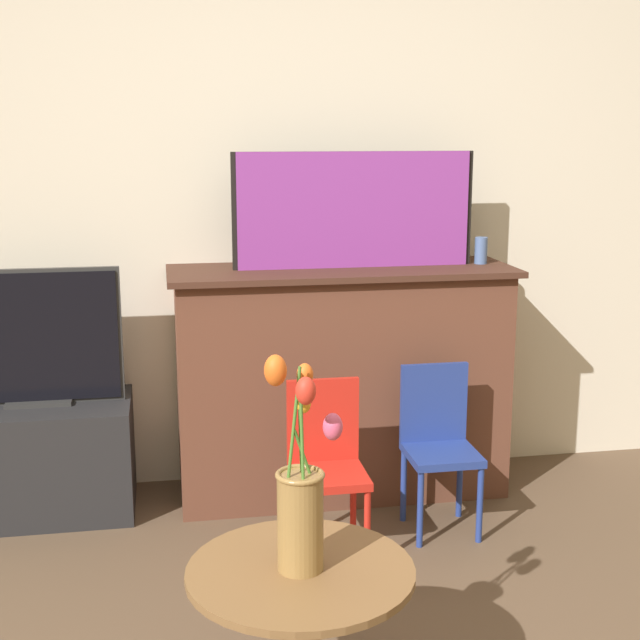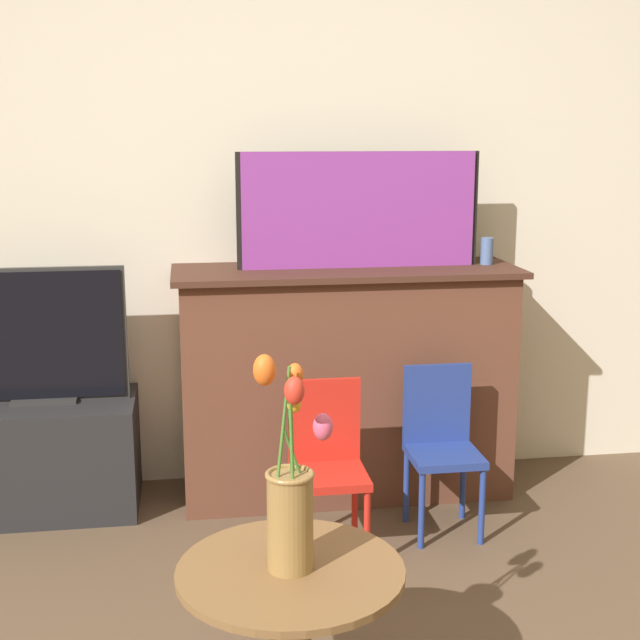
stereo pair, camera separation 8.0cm
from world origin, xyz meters
TOP-DOWN VIEW (x-y plane):
  - wall_back at (0.00, 2.13)m, footprint 8.00×0.06m
  - fireplace_mantel at (0.24, 1.87)m, footprint 1.43×0.49m
  - painting at (0.29, 1.88)m, footprint 1.01×0.03m
  - mantel_candle at (0.84, 1.88)m, footprint 0.05×0.05m
  - tv_stand at (-1.00, 1.86)m, footprint 0.72×0.44m
  - tv_monitor at (-1.00, 1.86)m, footprint 0.67×0.12m
  - chair_red at (0.07, 1.31)m, footprint 0.27×0.27m
  - chair_blue at (0.54, 1.45)m, footprint 0.27×0.27m
  - side_table at (-0.18, 0.30)m, footprint 0.57×0.57m
  - vase_tulips at (-0.18, 0.30)m, footprint 0.20×0.15m

SIDE VIEW (x-z plane):
  - tv_stand at x=-1.00m, z-range 0.00..0.46m
  - side_table at x=-0.18m, z-range 0.07..0.55m
  - chair_red at x=0.07m, z-range 0.04..0.69m
  - chair_blue at x=0.54m, z-range 0.04..0.69m
  - fireplace_mantel at x=0.24m, z-range 0.01..0.99m
  - vase_tulips at x=-0.18m, z-range 0.39..0.94m
  - tv_monitor at x=-1.00m, z-range 0.45..1.00m
  - mantel_candle at x=0.84m, z-range 0.98..1.09m
  - painting at x=0.29m, z-range 0.98..1.45m
  - wall_back at x=0.00m, z-range 0.00..2.70m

